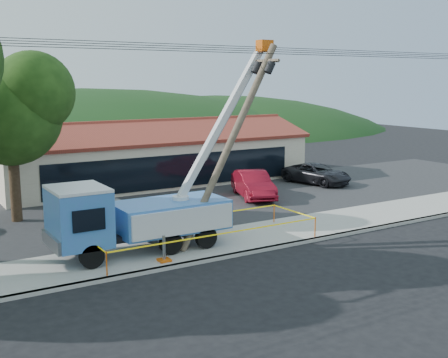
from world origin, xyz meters
name	(u,v)px	position (x,y,z in m)	size (l,w,h in m)	color
ground	(269,269)	(0.00, 0.00, 0.00)	(120.00, 120.00, 0.00)	black
curb	(240,254)	(0.00, 2.10, 0.07)	(60.00, 0.25, 0.15)	#ABA7A0
sidewalk	(218,243)	(0.00, 4.00, 0.07)	(60.00, 4.00, 0.15)	#ABA7A0
parking_lot	(147,210)	(0.00, 12.00, 0.05)	(60.00, 12.00, 0.10)	#28282B
strip_mall	(152,157)	(4.00, 19.98, 1.88)	(22.50, 8.53, 4.67)	beige
tree_lot	(10,105)	(-7.00, 13.00, 6.21)	(6.30, 5.60, 8.94)	#332316
hill_center	(84,137)	(10.00, 55.00, 0.00)	(89.60, 64.00, 32.00)	#163915
hill_east	(215,130)	(30.00, 55.00, 0.00)	(72.80, 52.00, 26.00)	#163915
utility_truck	(136,214)	(-3.75, 4.51, 1.81)	(10.48, 4.14, 9.10)	black
leaning_pole	(234,136)	(0.58, 3.58, 5.03)	(5.05, 1.79, 9.00)	#4E3D33
caution_tape	(204,229)	(-0.79, 3.89, 0.86)	(10.30, 3.30, 0.95)	#D8550B
car_silver	(113,227)	(-3.03, 9.44, 0.00)	(1.73, 4.29, 1.46)	#B2B3BA
car_red	(253,199)	(7.06, 11.43, 0.00)	(1.78, 5.09, 1.68)	maroon
car_dark	(316,185)	(13.69, 13.06, 0.00)	(2.37, 5.15, 1.43)	black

